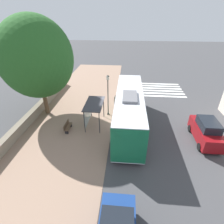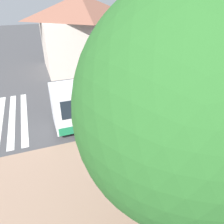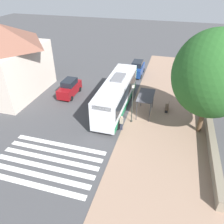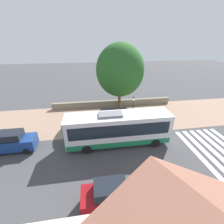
# 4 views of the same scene
# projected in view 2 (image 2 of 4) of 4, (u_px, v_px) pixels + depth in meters

# --- Properties ---
(ground_plane) EXTENTS (120.00, 120.00, 0.00)m
(ground_plane) POSITION_uv_depth(u_px,v_px,m) (119.00, 132.00, 16.49)
(ground_plane) COLOR #424244
(ground_plane) RESTS_ON ground
(sidewalk_plaza) EXTENTS (9.00, 44.00, 0.02)m
(sidewalk_plaza) POSITION_uv_depth(u_px,v_px,m) (148.00, 173.00, 12.82)
(sidewalk_plaza) COLOR #937560
(sidewalk_plaza) RESTS_ON ground
(background_building) EXTENTS (8.08, 10.35, 8.87)m
(background_building) POSITION_uv_depth(u_px,v_px,m) (82.00, 32.00, 27.57)
(background_building) COLOR beige
(background_building) RESTS_ON ground
(bus) EXTENTS (2.62, 10.93, 3.78)m
(bus) POSITION_uv_depth(u_px,v_px,m) (124.00, 98.00, 17.11)
(bus) COLOR silver
(bus) RESTS_ON ground
(bus_shelter) EXTENTS (1.69, 3.37, 2.38)m
(bus_shelter) POSITION_uv_depth(u_px,v_px,m) (143.00, 120.00, 14.18)
(bus_shelter) COLOR #2D2D33
(bus_shelter) RESTS_ON ground
(pedestrian) EXTENTS (0.34, 0.22, 1.68)m
(pedestrian) POSITION_uv_depth(u_px,v_px,m) (81.00, 128.00, 15.15)
(pedestrian) COLOR #2D3347
(pedestrian) RESTS_ON ground
(bench) EXTENTS (0.40, 1.47, 0.88)m
(bench) POSITION_uv_depth(u_px,v_px,m) (178.00, 156.00, 13.48)
(bench) COLOR brown
(bench) RESTS_ON ground
(street_lamp_near) EXTENTS (0.28, 0.28, 4.58)m
(street_lamp_near) POSITION_uv_depth(u_px,v_px,m) (107.00, 107.00, 14.25)
(street_lamp_near) COLOR #2D332D
(street_lamp_near) RESTS_ON ground
(shade_tree) EXTENTS (7.15, 7.15, 10.09)m
(shade_tree) POSITION_uv_depth(u_px,v_px,m) (185.00, 109.00, 6.98)
(shade_tree) COLOR brown
(shade_tree) RESTS_ON ground
(parked_car_far_lane) EXTENTS (1.83, 4.12, 2.13)m
(parked_car_far_lane) POSITION_uv_depth(u_px,v_px,m) (113.00, 78.00, 23.56)
(parked_car_far_lane) COLOR maroon
(parked_car_far_lane) RESTS_ON ground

